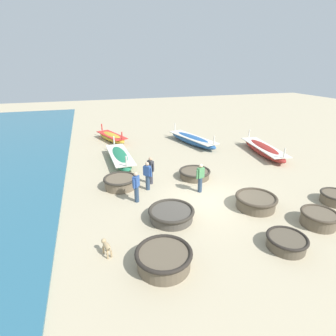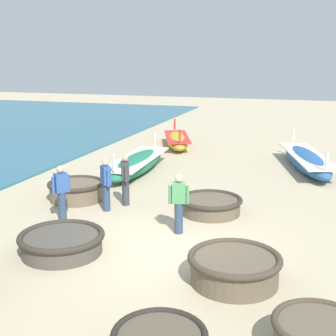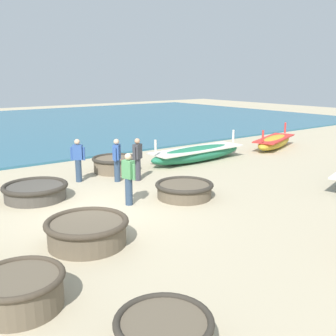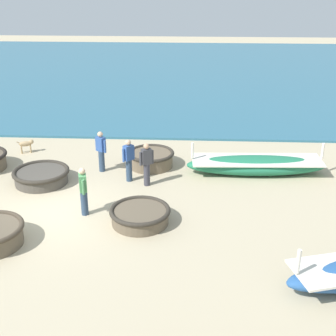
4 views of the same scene
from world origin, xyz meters
name	(u,v)px [view 1 (image 1 of 4)]	position (x,y,z in m)	size (l,w,h in m)	color
ground_plane	(207,200)	(0.00, 0.00, 0.00)	(80.00, 80.00, 0.00)	#BCAD8C
coracle_beside_post	(287,242)	(1.22, -4.14, 0.27)	(1.48, 1.48, 0.49)	brown
coracle_center	(335,197)	(5.79, -2.06, 0.28)	(1.41, 1.41, 0.52)	brown
coracle_front_right	(195,173)	(0.44, 2.71, 0.27)	(1.85, 1.85, 0.49)	brown
coracle_upturned	(164,258)	(-3.33, -3.74, 0.34)	(1.92, 1.92, 0.63)	brown
coracle_far_right	(319,218)	(3.51, -3.31, 0.33)	(1.49, 1.49, 0.61)	brown
coracle_nearest	(171,214)	(-2.22, -1.11, 0.27)	(2.01, 2.01, 0.50)	#4C473F
coracle_tilted	(256,201)	(1.85, -1.31, 0.33)	(1.91, 1.91, 0.60)	brown
coracle_weathered	(120,182)	(-3.91, 2.67, 0.33)	(1.80, 1.80, 0.61)	brown
long_boat_green_hull	(192,140)	(2.92, 9.20, 0.36)	(2.67, 5.78, 1.26)	#285693
long_boat_red_hull	(264,149)	(6.97, 5.21, 0.36)	(1.97, 5.63, 1.25)	maroon
long_boat_blue_hull	(120,157)	(-3.42, 6.64, 0.35)	(1.48, 5.23, 1.22)	#237551
long_boat_ochre_hull	(112,137)	(-3.42, 12.06, 0.34)	(2.44, 4.23, 1.18)	gold
fisherman_with_hat	(200,177)	(0.00, 0.93, 0.84)	(0.51, 0.30, 1.57)	#2D425B
fisherman_standing_right	(147,175)	(-2.55, 2.00, 0.84)	(0.40, 0.40, 1.57)	#2D425B
fisherman_hauling	(151,170)	(-2.21, 2.67, 0.84)	(0.35, 0.48, 1.57)	#383842
fisherman_by_coracle	(136,186)	(-3.36, 0.86, 0.84)	(0.38, 0.44, 1.57)	#2D425B
dog	(106,246)	(-5.09, -2.59, 0.37)	(0.36, 0.66, 0.55)	tan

